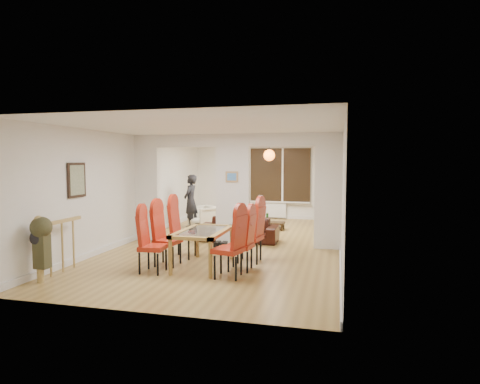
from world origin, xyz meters
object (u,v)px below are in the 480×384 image
at_px(bottle, 267,218).
at_px(dining_chair_lc, 183,230).
at_px(dining_chair_rc, 249,233).
at_px(bowl, 262,221).
at_px(dining_table, 203,248).
at_px(dining_chair_ra, 228,245).
at_px(dining_chair_la, 153,243).
at_px(sofa, 238,230).
at_px(person, 191,201).
at_px(television, 324,216).
at_px(dining_chair_lb, 168,236).
at_px(coffee_table, 268,226).
at_px(armchair, 204,217).
at_px(dining_chair_rb, 240,241).

bearing_deg(bottle, dining_chair_lc, -106.48).
height_order(dining_chair_rc, bowl, dining_chair_rc).
bearing_deg(dining_table, dining_chair_ra, -41.42).
distance_m(dining_table, dining_chair_la, 0.96).
height_order(dining_table, bowl, dining_table).
distance_m(sofa, person, 2.55).
bearing_deg(bowl, television, 32.79).
distance_m(dining_chair_ra, bowl, 4.88).
bearing_deg(dining_chair_lb, dining_chair_lc, 89.34).
relative_size(coffee_table, bottle, 3.39).
bearing_deg(dining_chair_lb, person, 108.94).
bearing_deg(dining_chair_ra, dining_chair_rc, 97.52).
bearing_deg(bottle, dining_chair_ra, -87.90).
distance_m(dining_table, armchair, 4.40).
distance_m(dining_chair_rb, bottle, 4.34).
bearing_deg(dining_chair_ra, dining_chair_la, -165.27).
height_order(dining_chair_rc, bottle, dining_chair_rc).
bearing_deg(armchair, dining_chair_lc, -40.20).
bearing_deg(dining_chair_rb, dining_chair_la, -155.03).
bearing_deg(bottle, dining_chair_rb, -86.49).
relative_size(dining_chair_rc, bottle, 4.09).
distance_m(sofa, coffee_table, 1.92).
relative_size(dining_chair_la, dining_chair_lc, 0.94).
bearing_deg(dining_chair_rb, dining_chair_ra, -94.70).
distance_m(dining_chair_rb, dining_chair_rc, 0.63).
xyz_separation_m(armchair, bottle, (1.89, 0.10, 0.03)).
xyz_separation_m(dining_chair_rb, bottle, (-0.27, 4.33, -0.17)).
distance_m(dining_chair_lb, dining_chair_rc, 1.57).
xyz_separation_m(dining_table, dining_chair_lc, (-0.63, 0.58, 0.22)).
bearing_deg(dining_chair_rb, television, 82.58).
relative_size(dining_table, sofa, 0.76).
xyz_separation_m(sofa, bowl, (0.26, 1.82, -0.04)).
bearing_deg(dining_chair_ra, dining_table, 152.28).
relative_size(dining_chair_lb, dining_chair_ra, 0.99).
relative_size(dining_chair_lc, television, 1.11).
bearing_deg(television, dining_chair_lb, 146.75).
distance_m(armchair, person, 0.60).
bearing_deg(armchair, sofa, -11.37).
bearing_deg(dining_chair_lb, bowl, 81.02).
height_order(television, bowl, television).
distance_m(dining_chair_rc, television, 5.00).
xyz_separation_m(dining_chair_rb, dining_chair_rc, (0.03, 0.63, 0.04)).
bearing_deg(dining_chair_ra, person, 131.33).
bearing_deg(sofa, bottle, 76.77).
distance_m(dining_chair_lc, coffee_table, 3.95).
distance_m(sofa, bowl, 1.84).
bearing_deg(person, dining_chair_rb, 32.68).
height_order(dining_table, bottle, dining_table).
relative_size(dining_table, television, 1.44).
height_order(dining_table, television, dining_table).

